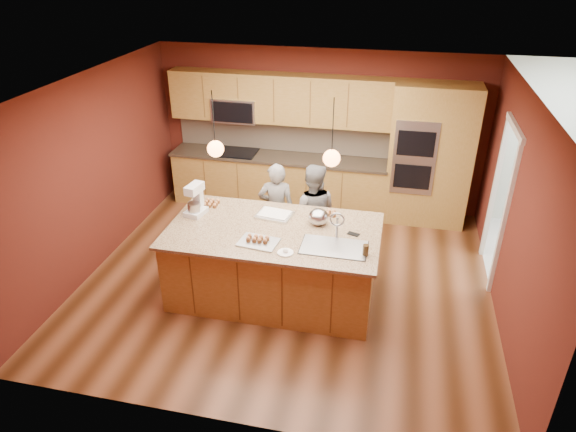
% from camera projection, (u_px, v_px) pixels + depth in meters
% --- Properties ---
extents(floor, '(5.50, 5.50, 0.00)m').
position_uv_depth(floor, '(287.00, 278.00, 7.20)').
color(floor, '#42220F').
rests_on(floor, ground).
extents(ceiling, '(5.50, 5.50, 0.00)m').
position_uv_depth(ceiling, '(287.00, 86.00, 5.92)').
color(ceiling, white).
rests_on(ceiling, ground).
extents(wall_back, '(5.50, 0.00, 5.50)m').
position_uv_depth(wall_back, '(319.00, 130.00, 8.71)').
color(wall_back, '#531C14').
rests_on(wall_back, ground).
extents(wall_front, '(5.50, 0.00, 5.50)m').
position_uv_depth(wall_front, '(225.00, 314.00, 4.41)').
color(wall_front, '#531C14').
rests_on(wall_front, ground).
extents(wall_left, '(0.00, 5.00, 5.00)m').
position_uv_depth(wall_left, '(93.00, 173.00, 7.08)').
color(wall_left, '#531C14').
rests_on(wall_left, ground).
extents(wall_right, '(0.00, 5.00, 5.00)m').
position_uv_depth(wall_right, '(515.00, 213.00, 6.04)').
color(wall_right, '#531C14').
rests_on(wall_right, ground).
extents(cabinet_run, '(3.74, 0.64, 2.30)m').
position_uv_depth(cabinet_run, '(277.00, 152.00, 8.80)').
color(cabinet_run, olive).
rests_on(cabinet_run, floor).
extents(oven_column, '(1.30, 0.62, 2.30)m').
position_uv_depth(oven_column, '(430.00, 156.00, 8.19)').
color(oven_column, olive).
rests_on(oven_column, floor).
extents(doorway_trim, '(0.08, 1.11, 2.20)m').
position_uv_depth(doorway_trim, '(499.00, 206.00, 6.87)').
color(doorway_trim, silver).
rests_on(doorway_trim, wall_right).
extents(pendant_left, '(0.20, 0.20, 0.80)m').
position_uv_depth(pendant_left, '(216.00, 149.00, 6.09)').
color(pendant_left, black).
rests_on(pendant_left, ceiling).
extents(pendant_right, '(0.20, 0.20, 0.80)m').
position_uv_depth(pendant_right, '(332.00, 158.00, 5.83)').
color(pendant_right, black).
rests_on(pendant_right, ceiling).
extents(island, '(2.67, 1.49, 1.36)m').
position_uv_depth(island, '(275.00, 262.00, 6.67)').
color(island, olive).
rests_on(island, floor).
extents(person_left, '(0.57, 0.42, 1.45)m').
position_uv_depth(person_left, '(277.00, 210.00, 7.46)').
color(person_left, black).
rests_on(person_left, floor).
extents(person_right, '(0.76, 0.62, 1.48)m').
position_uv_depth(person_right, '(312.00, 213.00, 7.36)').
color(person_right, slate).
rests_on(person_right, floor).
extents(stand_mixer, '(0.27, 0.34, 0.42)m').
position_uv_depth(stand_mixer, '(195.00, 201.00, 6.73)').
color(stand_mixer, white).
rests_on(stand_mixer, island).
extents(sheet_cake, '(0.50, 0.40, 0.05)m').
position_uv_depth(sheet_cake, '(275.00, 215.00, 6.75)').
color(sheet_cake, silver).
rests_on(sheet_cake, island).
extents(cooling_rack, '(0.50, 0.38, 0.02)m').
position_uv_depth(cooling_rack, '(258.00, 242.00, 6.15)').
color(cooling_rack, '#ADB1B5').
rests_on(cooling_rack, island).
extents(mixing_bowl, '(0.26, 0.26, 0.22)m').
position_uv_depth(mixing_bowl, '(318.00, 217.00, 6.52)').
color(mixing_bowl, '#B3B4BB').
rests_on(mixing_bowl, island).
extents(plate, '(0.19, 0.19, 0.01)m').
position_uv_depth(plate, '(285.00, 253.00, 5.95)').
color(plate, white).
rests_on(plate, island).
extents(tumbler, '(0.07, 0.07, 0.14)m').
position_uv_depth(tumbler, '(366.00, 250.00, 5.88)').
color(tumbler, '#372612').
rests_on(tumbler, island).
extents(phone, '(0.16, 0.12, 0.01)m').
position_uv_depth(phone, '(353.00, 234.00, 6.33)').
color(phone, black).
rests_on(phone, island).
extents(cupcakes_left, '(0.21, 0.21, 0.06)m').
position_uv_depth(cupcakes_left, '(211.00, 203.00, 7.03)').
color(cupcakes_left, '#BC7747').
rests_on(cupcakes_left, island).
extents(cupcakes_rack, '(0.28, 0.14, 0.06)m').
position_uv_depth(cupcakes_rack, '(258.00, 239.00, 6.15)').
color(cupcakes_rack, '#BC7747').
rests_on(cupcakes_rack, island).
extents(cupcakes_right, '(0.15, 0.15, 0.07)m').
position_uv_depth(cupcakes_right, '(331.00, 213.00, 6.76)').
color(cupcakes_right, '#BC7747').
rests_on(cupcakes_right, island).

